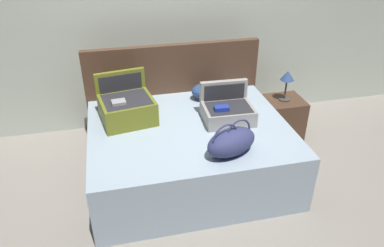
{
  "coord_description": "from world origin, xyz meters",
  "views": [
    {
      "loc": [
        -0.65,
        -2.51,
        2.35
      ],
      "look_at": [
        0.0,
        0.29,
        0.67
      ],
      "focal_mm": 34.52,
      "sensor_mm": 36.0,
      "label": 1
    }
  ],
  "objects_px": {
    "duffel_bag": "(231,142)",
    "nightstand": "(282,118)",
    "table_lamp": "(287,78)",
    "hard_case_large": "(127,107)",
    "pillow_near_headboard": "(212,91)",
    "hard_case_medium": "(227,110)",
    "bed": "(189,152)"
  },
  "relations": [
    {
      "from": "duffel_bag",
      "to": "nightstand",
      "type": "relative_size",
      "value": 1.09
    },
    {
      "from": "table_lamp",
      "to": "hard_case_large",
      "type": "bearing_deg",
      "value": -172.58
    },
    {
      "from": "pillow_near_headboard",
      "to": "nightstand",
      "type": "distance_m",
      "value": 0.95
    },
    {
      "from": "hard_case_medium",
      "to": "pillow_near_headboard",
      "type": "bearing_deg",
      "value": 94.01
    },
    {
      "from": "bed",
      "to": "pillow_near_headboard",
      "type": "bearing_deg",
      "value": 54.72
    },
    {
      "from": "duffel_bag",
      "to": "table_lamp",
      "type": "relative_size",
      "value": 1.5
    },
    {
      "from": "duffel_bag",
      "to": "pillow_near_headboard",
      "type": "xyz_separation_m",
      "value": [
        0.13,
        1.03,
        -0.02
      ]
    },
    {
      "from": "bed",
      "to": "hard_case_medium",
      "type": "bearing_deg",
      "value": 8.24
    },
    {
      "from": "duffel_bag",
      "to": "pillow_near_headboard",
      "type": "distance_m",
      "value": 1.03
    },
    {
      "from": "hard_case_large",
      "to": "table_lamp",
      "type": "distance_m",
      "value": 1.78
    },
    {
      "from": "bed",
      "to": "table_lamp",
      "type": "height_order",
      "value": "table_lamp"
    },
    {
      "from": "hard_case_medium",
      "to": "nightstand",
      "type": "relative_size",
      "value": 1.01
    },
    {
      "from": "bed",
      "to": "nightstand",
      "type": "relative_size",
      "value": 3.93
    },
    {
      "from": "nightstand",
      "to": "table_lamp",
      "type": "distance_m",
      "value": 0.5
    },
    {
      "from": "nightstand",
      "to": "table_lamp",
      "type": "relative_size",
      "value": 1.38
    },
    {
      "from": "hard_case_medium",
      "to": "duffel_bag",
      "type": "height_order",
      "value": "hard_case_medium"
    },
    {
      "from": "pillow_near_headboard",
      "to": "table_lamp",
      "type": "bearing_deg",
      "value": -1.39
    },
    {
      "from": "duffel_bag",
      "to": "pillow_near_headboard",
      "type": "relative_size",
      "value": 1.15
    },
    {
      "from": "bed",
      "to": "hard_case_large",
      "type": "distance_m",
      "value": 0.75
    },
    {
      "from": "hard_case_large",
      "to": "hard_case_medium",
      "type": "xyz_separation_m",
      "value": [
        0.94,
        -0.22,
        -0.03
      ]
    },
    {
      "from": "pillow_near_headboard",
      "to": "duffel_bag",
      "type": "bearing_deg",
      "value": -97.09
    },
    {
      "from": "pillow_near_headboard",
      "to": "table_lamp",
      "type": "relative_size",
      "value": 1.3
    },
    {
      "from": "hard_case_large",
      "to": "table_lamp",
      "type": "xyz_separation_m",
      "value": [
        1.77,
        0.23,
        0.03
      ]
    },
    {
      "from": "bed",
      "to": "pillow_near_headboard",
      "type": "relative_size",
      "value": 4.16
    },
    {
      "from": "duffel_bag",
      "to": "nightstand",
      "type": "distance_m",
      "value": 1.47
    },
    {
      "from": "duffel_bag",
      "to": "hard_case_medium",
      "type": "bearing_deg",
      "value": 75.54
    },
    {
      "from": "duffel_bag",
      "to": "table_lamp",
      "type": "distance_m",
      "value": 1.4
    },
    {
      "from": "nightstand",
      "to": "hard_case_medium",
      "type": "bearing_deg",
      "value": -151.66
    },
    {
      "from": "hard_case_large",
      "to": "duffel_bag",
      "type": "bearing_deg",
      "value": -53.56
    },
    {
      "from": "hard_case_large",
      "to": "nightstand",
      "type": "relative_size",
      "value": 1.17
    },
    {
      "from": "hard_case_medium",
      "to": "nightstand",
      "type": "height_order",
      "value": "hard_case_medium"
    },
    {
      "from": "hard_case_medium",
      "to": "nightstand",
      "type": "bearing_deg",
      "value": 30.31
    }
  ]
}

